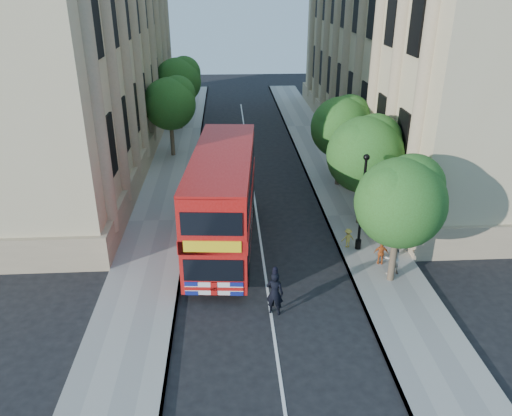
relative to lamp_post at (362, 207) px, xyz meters
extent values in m
plane|color=black|center=(-5.00, -6.00, -2.51)|extent=(120.00, 120.00, 0.00)
cube|color=gray|center=(0.75, 4.00, -2.45)|extent=(3.50, 80.00, 0.12)
cube|color=gray|center=(-10.75, 4.00, -2.45)|extent=(3.50, 80.00, 0.12)
cube|color=tan|center=(8.80, 18.00, 6.49)|extent=(12.00, 38.00, 18.00)
cube|color=tan|center=(-18.80, 18.00, 6.49)|extent=(12.00, 38.00, 18.00)
cylinder|color=#473828|center=(0.80, -3.00, -1.08)|extent=(0.32, 0.32, 2.86)
sphere|color=#294F1A|center=(0.80, -3.00, 1.52)|extent=(4.00, 4.00, 4.00)
sphere|color=#294F1A|center=(1.40, -2.60, 2.17)|extent=(2.80, 2.80, 2.80)
sphere|color=#294F1A|center=(0.30, -3.30, 2.04)|extent=(2.60, 2.60, 2.60)
cylinder|color=#473828|center=(0.80, 3.00, -1.01)|extent=(0.32, 0.32, 2.99)
sphere|color=#294F1A|center=(0.80, 3.00, 1.71)|extent=(4.20, 4.20, 4.20)
sphere|color=#294F1A|center=(1.40, 3.40, 2.39)|extent=(2.94, 2.94, 2.94)
sphere|color=#294F1A|center=(0.30, 2.70, 2.25)|extent=(2.73, 2.73, 2.73)
cylinder|color=#473828|center=(0.80, 9.00, -1.06)|extent=(0.32, 0.32, 2.90)
sphere|color=#294F1A|center=(0.80, 9.00, 1.58)|extent=(4.00, 4.00, 4.00)
sphere|color=#294F1A|center=(1.40, 9.40, 2.24)|extent=(2.80, 2.80, 2.80)
sphere|color=#294F1A|center=(0.30, 8.70, 2.11)|extent=(2.60, 2.60, 2.60)
cylinder|color=#473828|center=(-11.00, 16.00, -1.01)|extent=(0.32, 0.32, 2.99)
sphere|color=#294F1A|center=(-11.00, 16.00, 1.71)|extent=(4.00, 4.00, 4.00)
sphere|color=#294F1A|center=(-10.40, 16.40, 2.39)|extent=(2.80, 2.80, 2.80)
sphere|color=#294F1A|center=(-11.50, 15.70, 2.25)|extent=(2.60, 2.60, 2.60)
cylinder|color=#473828|center=(-11.00, 24.00, -0.93)|extent=(0.32, 0.32, 3.17)
sphere|color=#294F1A|center=(-11.00, 24.00, 1.95)|extent=(4.20, 4.20, 4.20)
sphere|color=#294F1A|center=(-10.40, 24.40, 2.67)|extent=(2.94, 2.94, 2.94)
sphere|color=#294F1A|center=(-11.50, 23.70, 2.53)|extent=(2.73, 2.73, 2.73)
cylinder|color=black|center=(0.00, 0.00, -2.14)|extent=(0.30, 0.30, 0.50)
cylinder|color=black|center=(0.00, 0.00, 0.11)|extent=(0.14, 0.14, 5.00)
sphere|color=black|center=(0.00, 0.00, 2.61)|extent=(0.32, 0.32, 0.32)
cube|color=#A50E0B|center=(-6.94, 1.02, 0.26)|extent=(3.75, 11.06, 4.51)
cube|color=black|center=(-6.94, 1.02, -0.74)|extent=(3.75, 10.38, 1.03)
cube|color=black|center=(-6.94, 1.02, 1.43)|extent=(3.75, 10.38, 1.03)
cube|color=yellow|center=(-7.39, -4.39, 0.40)|extent=(2.40, 0.28, 0.51)
cylinder|color=black|center=(-8.54, -2.69, -1.94)|extent=(0.41, 1.17, 1.14)
cylinder|color=black|center=(-5.97, -2.91, -1.94)|extent=(0.41, 1.17, 1.14)
cylinder|color=black|center=(-7.93, 4.71, -1.94)|extent=(0.41, 1.17, 1.14)
cylinder|color=black|center=(-5.35, 4.50, -1.94)|extent=(0.41, 1.17, 1.14)
cube|color=black|center=(-7.50, 5.51, -1.26)|extent=(1.95, 1.78, 1.94)
cube|color=black|center=(-7.55, 4.73, -1.03)|extent=(1.67, 0.21, 0.65)
cube|color=black|center=(-7.37, 7.54, -1.08)|extent=(2.04, 3.07, 2.31)
cube|color=black|center=(-7.40, 6.99, -2.19)|extent=(1.95, 4.53, 0.23)
cylinder|color=black|center=(-8.33, 5.47, -2.14)|extent=(0.25, 0.75, 0.74)
cylinder|color=black|center=(-6.67, 5.37, -2.14)|extent=(0.25, 0.75, 0.74)
cylinder|color=black|center=(-8.13, 8.51, -2.14)|extent=(0.25, 0.75, 0.74)
cylinder|color=black|center=(-6.48, 8.41, -2.14)|extent=(0.25, 0.75, 0.74)
imported|color=black|center=(-4.85, -5.11, -1.51)|extent=(0.85, 0.69, 2.01)
imported|color=beige|center=(0.96, -2.48, -1.54)|extent=(0.97, 0.85, 1.70)
imported|color=#C15922|center=(0.71, -1.60, -1.79)|extent=(0.75, 0.44, 1.20)
imported|color=gold|center=(-0.52, 0.19, -1.86)|extent=(0.74, 0.52, 1.05)
camera|label=1|loc=(-6.67, -22.41, 10.35)|focal=35.00mm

